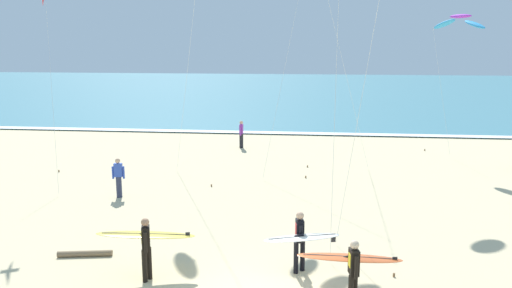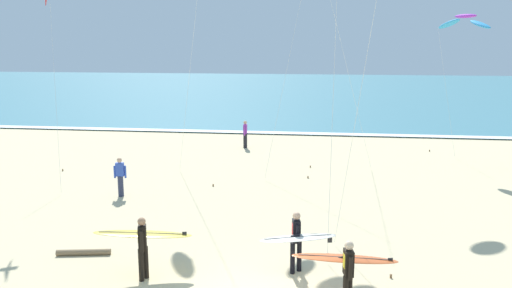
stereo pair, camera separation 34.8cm
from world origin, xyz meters
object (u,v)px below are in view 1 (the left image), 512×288
at_px(surfer_trailing, 300,238).
at_px(bystander_purple_top, 241,134).
at_px(kite_arc_violet_far, 460,22).
at_px(bystander_blue_top, 119,177).
at_px(surfer_third, 146,240).
at_px(surfer_lead, 352,264).
at_px(driftwood_log, 85,254).

distance_m(surfer_trailing, bystander_purple_top, 16.71).
bearing_deg(kite_arc_violet_far, bystander_blue_top, -149.63).
relative_size(surfer_third, bystander_blue_top, 1.66).
bearing_deg(surfer_third, bystander_blue_top, 116.15).
xyz_separation_m(surfer_lead, bystander_blue_top, (-8.59, 7.74, -0.24)).
xyz_separation_m(kite_arc_violet_far, bystander_blue_top, (-14.97, -8.78, -6.25)).
bearing_deg(surfer_third, surfer_lead, -9.99).
xyz_separation_m(surfer_lead, surfer_third, (-5.24, 0.92, 0.00)).
height_order(surfer_lead, kite_arc_violet_far, kite_arc_violet_far).
relative_size(kite_arc_violet_far, driftwood_log, 4.78).
distance_m(surfer_lead, kite_arc_violet_far, 18.70).
bearing_deg(bystander_purple_top, surfer_lead, -74.19).
xyz_separation_m(surfer_third, driftwood_log, (-2.23, 1.10, -0.97)).
bearing_deg(surfer_lead, bystander_blue_top, 137.97).
distance_m(kite_arc_violet_far, bystander_purple_top, 13.09).
xyz_separation_m(surfer_third, kite_arc_violet_far, (11.63, 15.60, 6.01)).
height_order(surfer_lead, surfer_trailing, same).
distance_m(surfer_lead, bystander_blue_top, 11.57).
distance_m(surfer_lead, driftwood_log, 7.80).
relative_size(surfer_lead, surfer_trailing, 1.27).
height_order(surfer_trailing, bystander_purple_top, surfer_trailing).
bearing_deg(driftwood_log, surfer_lead, -15.17).
xyz_separation_m(surfer_lead, bystander_purple_top, (-5.04, 17.80, -0.24)).
height_order(bystander_purple_top, driftwood_log, bystander_purple_top).
relative_size(surfer_trailing, kite_arc_violet_far, 0.28).
xyz_separation_m(surfer_third, bystander_blue_top, (-3.35, 6.82, -0.24)).
relative_size(kite_arc_violet_far, bystander_blue_top, 4.68).
relative_size(surfer_lead, kite_arc_violet_far, 0.35).
relative_size(surfer_trailing, bystander_blue_top, 1.29).
distance_m(surfer_trailing, surfer_third, 4.05).
xyz_separation_m(bystander_purple_top, driftwood_log, (-2.43, -15.77, -0.73)).
relative_size(surfer_trailing, driftwood_log, 1.32).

